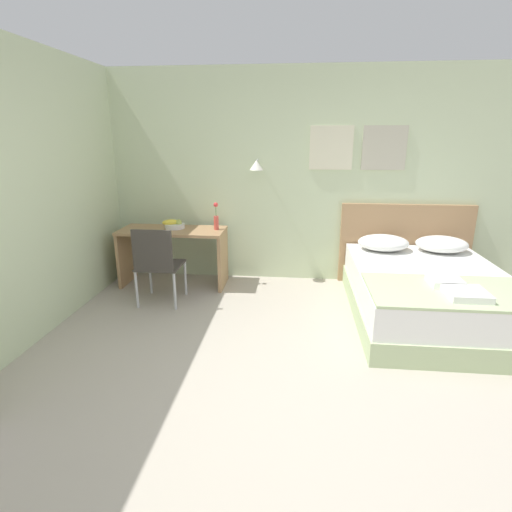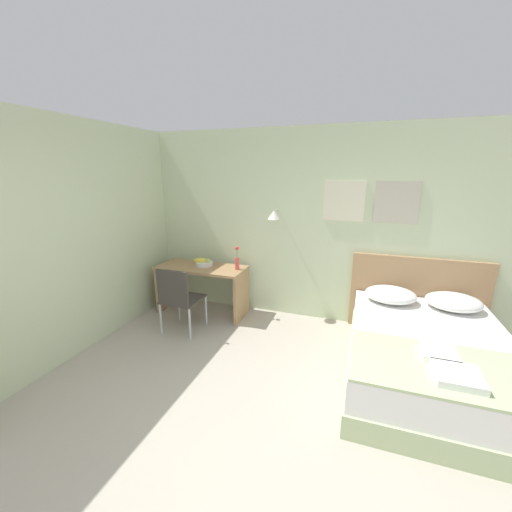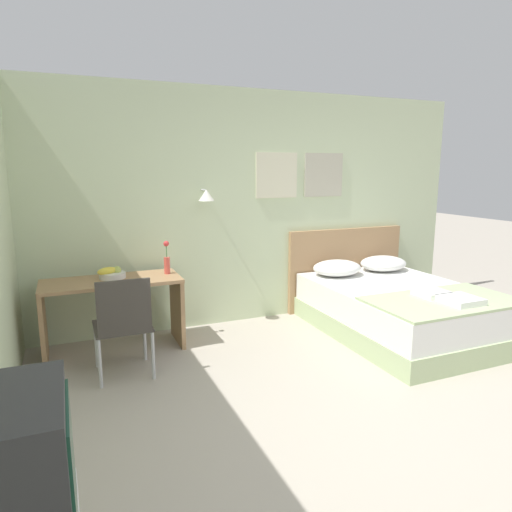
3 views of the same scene
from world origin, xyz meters
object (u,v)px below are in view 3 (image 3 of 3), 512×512
(bed, at_px, (400,311))
(folded_towel_near_foot, at_px, (432,293))
(throw_blanket, at_px, (444,301))
(television, at_px, (3,476))
(flower_vase, at_px, (167,261))
(fruit_bowl, at_px, (112,274))
(headboard, at_px, (346,268))
(desk, at_px, (113,300))
(pillow_left, at_px, (337,268))
(pillow_right, at_px, (383,263))
(folded_towel_mid_bed, at_px, (460,300))
(desk_chair, at_px, (123,320))

(bed, bearing_deg, folded_towel_near_foot, -92.79)
(throw_blanket, bearing_deg, television, -154.06)
(flower_vase, bearing_deg, fruit_bowl, 178.59)
(bed, height_order, headboard, headboard)
(desk, bearing_deg, fruit_bowl, 78.81)
(pillow_left, bearing_deg, flower_vase, 179.79)
(desk, relative_size, flower_vase, 3.85)
(fruit_bowl, height_order, television, television)
(pillow_right, height_order, flower_vase, flower_vase)
(flower_vase, bearing_deg, throw_blanket, -29.78)
(throw_blanket, relative_size, desk, 1.12)
(pillow_left, bearing_deg, throw_blanket, -75.95)
(pillow_right, distance_m, flower_vase, 2.72)
(folded_towel_near_foot, relative_size, folded_towel_mid_bed, 0.88)
(folded_towel_mid_bed, bearing_deg, headboard, 91.59)
(fruit_bowl, bearing_deg, flower_vase, -1.41)
(throw_blanket, distance_m, television, 3.93)
(pillow_left, xyz_separation_m, folded_towel_near_foot, (0.32, -1.20, -0.04))
(desk, height_order, flower_vase, flower_vase)
(pillow_right, height_order, folded_towel_near_foot, pillow_right)
(throw_blanket, relative_size, folded_towel_near_foot, 5.13)
(television, bearing_deg, folded_towel_mid_bed, 23.71)
(pillow_left, relative_size, desk_chair, 0.66)
(pillow_left, distance_m, throw_blanket, 1.39)
(bed, distance_m, fruit_bowl, 3.05)
(throw_blanket, bearing_deg, headboard, 90.00)
(throw_blanket, xyz_separation_m, folded_towel_near_foot, (-0.02, 0.14, 0.04))
(fruit_bowl, bearing_deg, headboard, 5.85)
(flower_vase, bearing_deg, desk, -175.57)
(desk_chair, bearing_deg, pillow_right, 12.28)
(desk_chair, bearing_deg, folded_towel_near_foot, -9.83)
(desk, xyz_separation_m, fruit_bowl, (0.01, 0.06, 0.25))
(throw_blanket, xyz_separation_m, folded_towel_mid_bed, (0.05, -0.14, 0.04))
(bed, relative_size, throw_blanket, 1.42)
(flower_vase, height_order, television, television)
(headboard, relative_size, folded_towel_near_foot, 5.72)
(headboard, bearing_deg, fruit_bowl, -174.15)
(headboard, bearing_deg, bed, -90.00)
(headboard, bearing_deg, pillow_left, -136.60)
(headboard, xyz_separation_m, desk_chair, (-2.90, -1.02, 0.01))
(folded_towel_mid_bed, bearing_deg, desk, 153.86)
(pillow_right, xyz_separation_m, folded_towel_mid_bed, (-0.29, -1.49, -0.04))
(flower_vase, bearing_deg, desk_chair, -126.70)
(headboard, bearing_deg, flower_vase, -172.51)
(folded_towel_near_foot, distance_m, folded_towel_mid_bed, 0.30)
(flower_vase, bearing_deg, folded_towel_near_foot, -27.29)
(bed, xyz_separation_m, desk, (-2.92, 0.71, 0.26))
(headboard, height_order, flower_vase, flower_vase)
(desk_chair, height_order, fruit_bowl, desk_chair)
(pillow_left, bearing_deg, desk_chair, -164.62)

